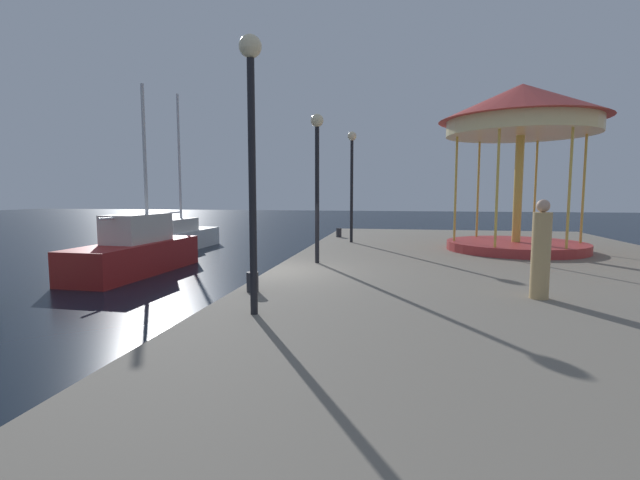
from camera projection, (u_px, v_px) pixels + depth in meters
ground_plane at (270, 300)px, 11.88m from camera, size 120.00×120.00×0.00m
quay_dock at (520, 294)px, 10.78m from camera, size 12.28×28.04×0.80m
sailboat_red at (136, 251)px, 15.78m from camera, size 2.01×5.71×6.57m
sailboat_white at (176, 237)px, 22.47m from camera, size 2.11×5.74×7.59m
carousel at (521, 126)px, 15.35m from camera, size 5.42×5.42×5.61m
lamp_post_near_edge at (251, 127)px, 7.20m from camera, size 0.36×0.36×4.43m
lamp_post_mid_promenade at (317, 161)px, 12.71m from camera, size 0.36×0.36×4.15m
lamp_post_far_end at (352, 167)px, 18.12m from camera, size 0.36×0.36×4.39m
bollard_south at (339, 233)px, 20.61m from camera, size 0.24×0.24×0.40m
bollard_center at (253, 282)px, 9.18m from camera, size 0.24×0.24×0.40m
person_by_the_water at (541, 252)px, 8.54m from camera, size 0.34×0.34×1.86m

